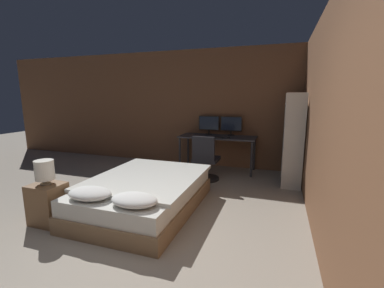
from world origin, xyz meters
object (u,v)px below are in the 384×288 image
Objects in this scene: nightstand at (48,204)px; keyboard at (215,137)px; bookshelf at (293,137)px; monitor_left at (209,124)px; office_chair at (205,162)px; bedside_lamp at (44,170)px; monitor_right at (231,125)px; bed at (144,193)px; desk at (217,140)px; computer_mouse at (228,138)px.

nightstand is 3.30m from keyboard.
bookshelf is at bearing -10.49° from keyboard.
monitor_left reaches higher than office_chair.
bedside_lamp is 0.67× the size of monitor_right.
keyboard is at bearing -120.04° from monitor_right.
bed is 3.89× the size of nightstand.
bed is at bearing -107.03° from office_chair.
nightstand is at bearing -117.64° from keyboard.
computer_mouse is at bearing -37.78° from desk.
monitor_left is 0.74m from computer_mouse.
monitor_right is at bearing 93.54° from computer_mouse.
nightstand is at bearing -139.47° from bookshelf.
bed is 2.43m from desk.
monitor_left reaches higher than keyboard.
monitor_right is (0.26, 0.22, 0.33)m from desk.
computer_mouse is (0.03, -0.45, -0.22)m from monitor_right.
keyboard is 0.29m from computer_mouse.
monitor_left is (1.25, 3.33, 0.29)m from bedside_lamp.
monitor_left is 6.72× the size of computer_mouse.
nightstand is 4.06m from bookshelf.
nightstand is at bearing -115.94° from desk.
nightstand is 0.31× the size of bookshelf.
nightstand is 3.64m from monitor_left.
bookshelf is at bearing -18.25° from desk.
monitor_left reaches higher than desk.
desk is 4.26× the size of keyboard.
office_chair is at bearing -78.25° from monitor_left.
bookshelf is (1.79, -0.73, -0.10)m from monitor_left.
desk is 3.54× the size of monitor_right.
office_chair is (-0.05, -0.54, -0.42)m from keyboard.
computer_mouse is at bearing 58.04° from office_chair.
computer_mouse is at bearing -86.46° from monitor_right.
bookshelf reaches higher than computer_mouse.
keyboard is (-0.00, -0.22, 0.10)m from desk.
bed is 1.22× the size of bookshelf.
computer_mouse reaches higher than desk.
keyboard is (-0.26, -0.45, -0.23)m from monitor_right.
bookshelf is at bearing 41.52° from bed.
computer_mouse is (1.80, 2.88, 0.52)m from nightstand.
desk is (1.51, 3.11, -0.03)m from bedside_lamp.
computer_mouse is 0.04× the size of bookshelf.
office_chair reaches higher than computer_mouse.
computer_mouse reaches higher than nightstand.
nightstand is 3.85m from monitor_right.
desk is 0.98× the size of bookshelf.
desk reaches higher than bed.
nightstand is 1.36× the size of keyboard.
bed is at bearing -96.14° from monitor_left.
bookshelf is at bearing 40.53° from nightstand.
computer_mouse is 0.08× the size of office_chair.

